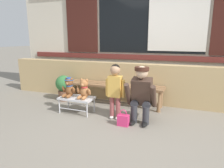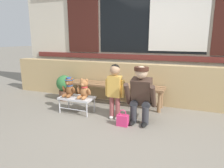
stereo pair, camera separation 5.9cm
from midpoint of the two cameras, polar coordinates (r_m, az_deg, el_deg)
ground_plane at (r=3.22m, az=3.40°, el=-12.44°), size 60.00×60.00×0.00m
brick_low_wall at (r=4.40m, az=9.36°, el=0.15°), size 6.68×0.25×0.85m
shop_facade at (r=4.83m, az=11.47°, el=18.56°), size 6.82×0.26×3.76m
wooden_bench_long at (r=4.22m, az=0.93°, el=-0.93°), size 2.10×0.40×0.44m
small_display_bench at (r=3.84m, az=-9.52°, el=-4.15°), size 0.64×0.36×0.30m
teddy_bear_with_hat at (r=3.87m, az=-11.64°, el=-0.93°), size 0.28×0.27×0.36m
teddy_bear_plain at (r=3.71m, az=-7.50°, el=-1.51°), size 0.28×0.26×0.36m
child_standing at (r=3.40m, az=1.30°, el=-0.46°), size 0.35×0.18×0.96m
adult_crouching at (r=3.33m, az=8.96°, el=-2.88°), size 0.50×0.49×0.95m
handbag_on_ground at (r=3.27m, az=3.56°, el=-10.15°), size 0.18×0.11×0.27m
potted_plant at (r=4.66m, az=-12.98°, el=-0.58°), size 0.36×0.36×0.57m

